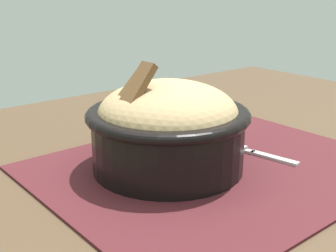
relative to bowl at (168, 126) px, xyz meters
The scene contains 4 objects.
table 0.13m from the bowl, 48.61° to the right, with size 1.12×0.82×0.71m.
placemat 0.07m from the bowl, 30.19° to the right, with size 0.38×0.32×0.00m, color #47191E.
bowl is the anchor object (origin of this frame).
fork 0.12m from the bowl, 12.77° to the right, with size 0.04×0.12×0.00m.
Camera 1 is at (-0.32, -0.34, 0.92)m, focal length 47.73 mm.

